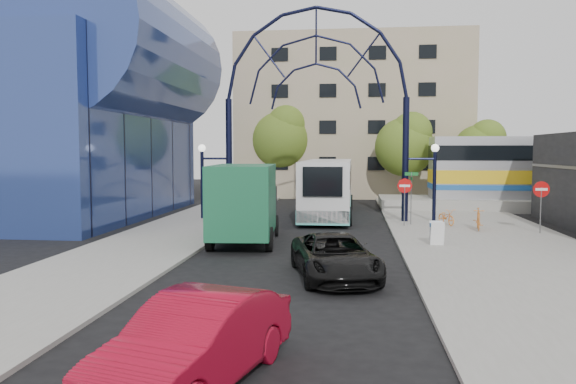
# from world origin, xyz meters

# --- Properties ---
(ground) EXTENTS (120.00, 120.00, 0.00)m
(ground) POSITION_xyz_m (0.00, 0.00, 0.00)
(ground) COLOR black
(ground) RESTS_ON ground
(sidewalk_east) EXTENTS (8.00, 56.00, 0.12)m
(sidewalk_east) POSITION_xyz_m (8.00, 4.00, 0.06)
(sidewalk_east) COLOR gray
(sidewalk_east) RESTS_ON ground
(plaza_west) EXTENTS (5.00, 50.00, 0.12)m
(plaza_west) POSITION_xyz_m (-6.50, 6.00, 0.06)
(plaza_west) COLOR gray
(plaza_west) RESTS_ON ground
(gateway_arch) EXTENTS (13.64, 0.44, 12.10)m
(gateway_arch) POSITION_xyz_m (0.00, 14.00, 8.56)
(gateway_arch) COLOR black
(gateway_arch) RESTS_ON ground
(stop_sign) EXTENTS (0.80, 0.07, 2.50)m
(stop_sign) POSITION_xyz_m (4.80, 12.00, 1.99)
(stop_sign) COLOR slate
(stop_sign) RESTS_ON sidewalk_east
(do_not_enter_sign) EXTENTS (0.76, 0.07, 2.48)m
(do_not_enter_sign) POSITION_xyz_m (11.00, 10.00, 1.98)
(do_not_enter_sign) COLOR slate
(do_not_enter_sign) RESTS_ON sidewalk_east
(street_name_sign) EXTENTS (0.70, 0.70, 2.80)m
(street_name_sign) POSITION_xyz_m (5.20, 12.60, 2.13)
(street_name_sign) COLOR slate
(street_name_sign) RESTS_ON sidewalk_east
(sandwich_board) EXTENTS (0.55, 0.61, 0.99)m
(sandwich_board) POSITION_xyz_m (5.60, 5.98, 0.74)
(sandwich_board) COLOR white
(sandwich_board) RESTS_ON sidewalk_east
(transit_hall) EXTENTS (16.50, 18.00, 14.50)m
(transit_hall) POSITION_xyz_m (-15.30, 15.00, 6.70)
(transit_hall) COLOR navy
(transit_hall) RESTS_ON ground
(apartment_block) EXTENTS (20.00, 12.10, 14.00)m
(apartment_block) POSITION_xyz_m (2.00, 34.97, 7.00)
(apartment_block) COLOR tan
(apartment_block) RESTS_ON ground
(tree_north_a) EXTENTS (4.48, 4.48, 7.00)m
(tree_north_a) POSITION_xyz_m (6.12, 25.93, 4.61)
(tree_north_a) COLOR #382314
(tree_north_a) RESTS_ON ground
(tree_north_b) EXTENTS (5.12, 5.12, 8.00)m
(tree_north_b) POSITION_xyz_m (-3.88, 29.93, 5.27)
(tree_north_b) COLOR #382314
(tree_north_b) RESTS_ON ground
(tree_north_c) EXTENTS (4.16, 4.16, 6.50)m
(tree_north_c) POSITION_xyz_m (12.12, 27.93, 4.28)
(tree_north_c) COLOR #382314
(tree_north_c) RESTS_ON ground
(city_bus) EXTENTS (3.01, 12.61, 3.45)m
(city_bus) POSITION_xyz_m (0.59, 17.10, 1.81)
(city_bus) COLOR silver
(city_bus) RESTS_ON ground
(green_truck) EXTENTS (3.07, 7.00, 3.45)m
(green_truck) POSITION_xyz_m (-2.58, 6.38, 1.72)
(green_truck) COLOR black
(green_truck) RESTS_ON ground
(black_suv) EXTENTS (3.39, 5.44, 1.40)m
(black_suv) POSITION_xyz_m (1.55, -0.13, 0.70)
(black_suv) COLOR black
(black_suv) RESTS_ON ground
(red_sedan) EXTENTS (2.84, 5.01, 1.56)m
(red_sedan) POSITION_xyz_m (-0.55, -8.59, 0.78)
(red_sedan) COLOR maroon
(red_sedan) RESTS_ON ground
(bike_near_a) EXTENTS (1.07, 1.72, 0.85)m
(bike_near_a) POSITION_xyz_m (7.06, 12.64, 0.55)
(bike_near_a) COLOR orange
(bike_near_a) RESTS_ON sidewalk_east
(bike_near_b) EXTENTS (0.78, 1.85, 1.08)m
(bike_near_b) POSITION_xyz_m (8.32, 10.84, 0.66)
(bike_near_b) COLOR orange
(bike_near_b) RESTS_ON sidewalk_east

